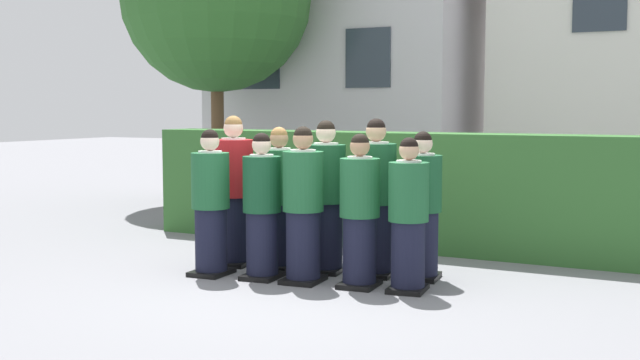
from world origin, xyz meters
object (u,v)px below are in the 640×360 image
student_front_row_0 (211,206)px  student_front_row_3 (360,214)px  student_front_row_4 (408,219)px  student_front_row_1 (262,210)px  student_rear_row_1 (279,201)px  student_front_row_2 (303,209)px  student_rear_row_2 (326,200)px  student_rear_row_4 (422,209)px  student_rear_row_3 (376,201)px  student_in_red_blazer (234,194)px

student_front_row_0 → student_front_row_3: 1.69m
student_front_row_4 → student_front_row_1: bearing=-174.5°
student_front_row_4 → student_rear_row_1: 1.76m
student_front_row_2 → student_rear_row_2: 0.59m
student_front_row_0 → student_rear_row_2: 1.26m
student_rear_row_2 → student_rear_row_4: 1.09m
student_rear_row_3 → student_rear_row_4: student_rear_row_3 is taller
student_rear_row_1 → student_rear_row_3: student_rear_row_3 is taller
student_front_row_0 → student_front_row_3: bearing=7.2°
student_rear_row_2 → student_rear_row_4: size_ratio=1.07×
student_in_red_blazer → student_rear_row_3: student_in_red_blazer is taller
student_in_red_blazer → student_rear_row_3: bearing=6.9°
student_front_row_3 → student_rear_row_3: 0.60m
student_rear_row_2 → student_rear_row_3: size_ratio=0.99×
student_in_red_blazer → student_rear_row_1: 0.58m
student_front_row_2 → student_front_row_3: bearing=7.3°
student_front_row_3 → student_front_row_4: 0.51m
student_rear_row_3 → student_front_row_4: bearing=-42.9°
student_in_red_blazer → student_rear_row_1: size_ratio=1.08×
student_front_row_1 → student_front_row_3: 1.09m
student_rear_row_4 → student_rear_row_3: bearing=-174.0°
student_front_row_1 → student_rear_row_3: size_ratio=0.91×
student_front_row_1 → student_rear_row_1: size_ratio=0.97×
student_rear_row_4 → student_rear_row_1: bearing=-173.1°
student_front_row_4 → student_in_red_blazer: (-2.28, 0.34, 0.10)m
student_front_row_1 → student_rear_row_2: 0.77m
student_rear_row_3 → student_front_row_3: bearing=-82.3°
student_front_row_0 → student_rear_row_4: (2.11, 0.85, -0.01)m
student_front_row_3 → student_rear_row_4: 0.77m
student_front_row_0 → student_in_red_blazer: student_in_red_blazer is taller
student_front_row_1 → student_front_row_2: (0.48, 0.04, 0.04)m
student_front_row_1 → student_rear_row_4: size_ratio=0.99×
student_front_row_0 → student_rear_row_3: (1.60, 0.80, 0.06)m
student_rear_row_1 → student_front_row_1: bearing=-78.4°
student_rear_row_4 → student_front_row_2: bearing=-145.3°
student_front_row_1 → student_front_row_3: student_front_row_3 is taller
student_front_row_2 → student_rear_row_4: bearing=34.7°
student_rear_row_1 → student_front_row_4: bearing=-13.3°
student_front_row_4 → student_rear_row_2: bearing=157.9°
student_front_row_4 → student_in_red_blazer: bearing=171.4°
student_rear_row_1 → student_front_row_3: bearing=-20.3°
student_front_row_2 → student_front_row_3: (0.61, 0.08, -0.03)m
student_rear_row_3 → student_front_row_2: bearing=-128.5°
student_front_row_4 → student_rear_row_4: bearing=97.4°
student_front_row_1 → student_front_row_0: bearing=-170.6°
student_front_row_3 → student_rear_row_3: (-0.08, 0.59, 0.07)m
student_front_row_0 → student_rear_row_4: size_ratio=1.01×
student_front_row_2 → student_front_row_4: (1.12, 0.12, -0.05)m
student_front_row_0 → student_rear_row_1: bearing=54.0°
student_front_row_4 → student_rear_row_1: student_rear_row_1 is taller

